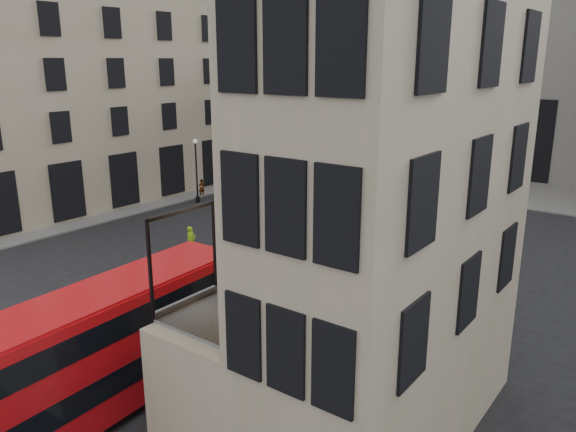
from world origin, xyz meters
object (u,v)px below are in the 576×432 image
Objects in this scene: car_b at (385,207)px; traffic_light_near at (316,222)px; bus_near at (105,344)px; cafe_table_mid at (284,260)px; cyclist at (191,241)px; pedestrian_b at (383,184)px; car_a at (282,213)px; pedestrian_d at (518,192)px; cafe_chair_a at (274,310)px; cafe_chair_c at (347,267)px; traffic_light_far at (288,160)px; cafe_chair_b at (313,275)px; bus_far at (358,155)px; cafe_table_far at (336,231)px; street_lamp_b at (403,161)px; car_c at (249,186)px; bicycle at (238,261)px; pedestrian_c at (427,183)px; cafe_table_near at (234,283)px; street_lamp_a at (197,174)px; pedestrian_e at (202,188)px; cafe_chair_d at (384,244)px; pedestrian_a at (287,167)px.

traffic_light_near is at bearing -106.69° from car_b.
cafe_table_mid is at bearing 45.21° from bus_near.
traffic_light_near is 2.09× the size of cyclist.
cyclist is at bearing -123.49° from pedestrian_b.
pedestrian_d reaches higher than car_a.
cafe_chair_a is 4.05m from cafe_chair_c.
pedestrian_b reaches higher than car_b.
traffic_light_far is at bearing 126.58° from cafe_table_mid.
cafe_chair_b reaches higher than cyclist.
cafe_chair_b reaches higher than bus_far.
cafe_chair_a is at bearing -77.97° from cafe_chair_b.
cafe_table_mid is 0.90× the size of cafe_table_far.
bus_near is (7.61, -38.35, 0.07)m from street_lamp_b.
cafe_chair_b is at bearing -95.29° from pedestrian_b.
pedestrian_b reaches higher than pedestrian_d.
car_c is 35.01m from cafe_chair_a.
bicycle is 24.49m from pedestrian_c.
car_c is 33.66m from cafe_table_near.
bus_far reaches higher than car_b.
street_lamp_b is 7.32× the size of cafe_table_mid.
pedestrian_c is at bearing 46.25° from street_lamp_a.
pedestrian_c reaches higher than pedestrian_e.
pedestrian_e reaches higher than car_b.
cafe_table_near is at bearing -96.40° from car_b.
bus_near is 5.31m from cafe_table_near.
car_c is 5.29× the size of cafe_chair_c.
cafe_chair_b reaches higher than bicycle.
pedestrian_b is 2.20× the size of cafe_chair_a.
street_lamp_b reaches higher than pedestrian_d.
car_a is 2.50× the size of bicycle.
cafe_chair_a is (10.16, -26.74, 4.20)m from car_b.
bus_near is 5.88× the size of pedestrian_b.
cafe_table_near reaches higher than pedestrian_d.
cafe_chair_a is (22.64, -30.96, 2.44)m from traffic_light_far.
cafe_table_far is at bearing -61.74° from bus_far.
cafe_chair_d reaches higher than pedestrian_d.
cafe_chair_c reaches higher than cafe_table_mid.
car_b is at bearing 107.62° from cafe_table_near.
pedestrian_d is 31.09m from cafe_table_far.
pedestrian_c is 2.40× the size of cafe_table_far.
pedestrian_e is 28.97m from cafe_table_far.
bus_far reaches higher than pedestrian_a.
traffic_light_near is at bearing 111.63° from pedestrian_d.
bus_near is at bearing -167.04° from cafe_chair_a.
cafe_chair_d reaches higher than cafe_table_far.
cafe_chair_a is at bearing 130.21° from pedestrian_d.
street_lamp_a is 13.66m from pedestrian_a.
car_a is 2.65× the size of pedestrian_d.
cafe_table_mid is at bearing -53.42° from traffic_light_far.
bicycle is 14.35m from cafe_chair_b.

